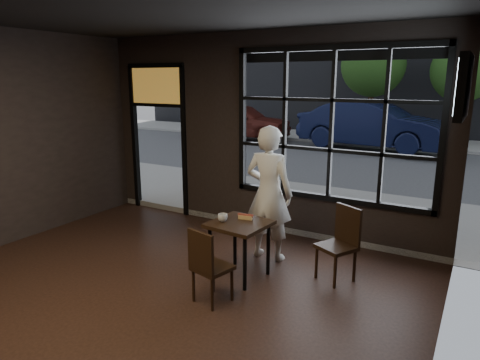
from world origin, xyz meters
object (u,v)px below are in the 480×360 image
Objects in this scene: chair_near at (212,265)px; man at (269,193)px; navy_car at (372,125)px; cafe_table at (240,249)px.

man is at bearing -76.74° from chair_near.
chair_near is at bearing -168.56° from navy_car.
man reaches higher than cafe_table.
man is 9.95m from navy_car.
navy_car is (-0.93, 9.91, -0.01)m from man.
man is (0.04, 0.73, 0.57)m from cafe_table.
navy_car is at bearing -84.78° from man.
navy_car reaches higher than cafe_table.
cafe_table is at bearing 86.43° from man.
navy_car reaches higher than chair_near.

